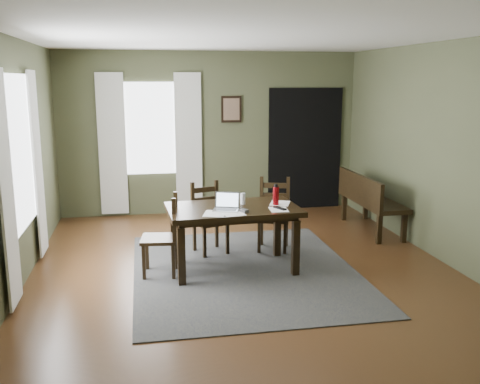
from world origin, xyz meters
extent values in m
cube|color=#492C16|center=(0.00, 0.00, -0.01)|extent=(5.00, 6.00, 0.01)
cube|color=#4A4F33|center=(0.00, 3.00, 1.35)|extent=(5.00, 0.02, 2.70)
cube|color=#4A4F33|center=(0.00, -3.00, 1.35)|extent=(5.00, 0.02, 2.70)
cube|color=#4A4F33|center=(-2.50, 0.00, 1.35)|extent=(0.02, 6.00, 2.70)
cube|color=#4A4F33|center=(2.50, 0.00, 1.35)|extent=(0.02, 6.00, 2.70)
cube|color=white|center=(0.00, 0.00, 2.70)|extent=(5.00, 6.00, 0.02)
cube|color=#363636|center=(0.00, 0.00, 0.01)|extent=(2.60, 3.20, 0.01)
cube|color=black|center=(-0.13, 0.07, 0.74)|extent=(1.57, 0.99, 0.06)
cube|color=black|center=(-0.13, 0.07, 0.69)|extent=(1.40, 0.82, 0.05)
cube|color=black|center=(-0.77, -0.32, 0.34)|extent=(0.09, 0.09, 0.65)
cube|color=black|center=(-0.81, 0.39, 0.34)|extent=(0.09, 0.09, 0.65)
cube|color=black|center=(0.55, -0.25, 0.34)|extent=(0.09, 0.09, 0.65)
cube|color=black|center=(0.51, 0.46, 0.34)|extent=(0.09, 0.09, 0.65)
cube|color=black|center=(-0.99, 0.06, 0.43)|extent=(0.46, 0.46, 0.04)
cube|color=black|center=(-1.14, 0.24, 0.21)|extent=(0.04, 0.04, 0.40)
cube|color=black|center=(-0.81, 0.20, 0.21)|extent=(0.04, 0.04, 0.40)
cube|color=black|center=(-1.18, -0.09, 0.21)|extent=(0.04, 0.04, 0.40)
cube|color=black|center=(-0.85, -0.13, 0.21)|extent=(0.04, 0.04, 0.40)
cube|color=black|center=(-0.79, 0.21, 0.70)|extent=(0.05, 0.05, 0.51)
cube|color=black|center=(-0.83, -0.14, 0.70)|extent=(0.05, 0.05, 0.51)
cube|color=black|center=(-0.81, 0.03, 0.56)|extent=(0.06, 0.30, 0.07)
cube|color=black|center=(-0.81, 0.03, 0.70)|extent=(0.06, 0.30, 0.07)
cube|color=black|center=(-0.81, 0.03, 0.84)|extent=(0.06, 0.30, 0.07)
cube|color=black|center=(-0.31, 0.75, 0.42)|extent=(0.50, 0.50, 0.04)
cube|color=black|center=(-0.41, 0.54, 0.21)|extent=(0.05, 0.05, 0.39)
cube|color=black|center=(-0.51, 0.86, 0.21)|extent=(0.05, 0.05, 0.39)
cube|color=black|center=(-0.10, 0.64, 0.21)|extent=(0.05, 0.05, 0.39)
cube|color=black|center=(-0.20, 0.95, 0.21)|extent=(0.05, 0.05, 0.39)
cube|color=black|center=(-0.52, 0.87, 0.68)|extent=(0.05, 0.05, 0.50)
cube|color=black|center=(-0.19, 0.97, 0.68)|extent=(0.05, 0.05, 0.50)
cube|color=black|center=(-0.36, 0.92, 0.55)|extent=(0.29, 0.11, 0.07)
cube|color=black|center=(-0.36, 0.92, 0.68)|extent=(0.29, 0.11, 0.07)
cube|color=black|center=(-0.36, 0.92, 0.82)|extent=(0.29, 0.11, 0.07)
cube|color=black|center=(0.53, 0.71, 0.44)|extent=(0.53, 0.53, 0.04)
cube|color=black|center=(0.31, 0.61, 0.22)|extent=(0.05, 0.05, 0.41)
cube|color=black|center=(0.42, 0.93, 0.22)|extent=(0.05, 0.05, 0.41)
cube|color=black|center=(0.63, 0.50, 0.22)|extent=(0.05, 0.05, 0.41)
cube|color=black|center=(0.74, 0.82, 0.22)|extent=(0.05, 0.05, 0.41)
cube|color=black|center=(0.42, 0.95, 0.71)|extent=(0.06, 0.06, 0.52)
cube|color=black|center=(0.76, 0.84, 0.71)|extent=(0.06, 0.06, 0.52)
cube|color=black|center=(0.59, 0.89, 0.57)|extent=(0.30, 0.12, 0.07)
cube|color=black|center=(0.59, 0.89, 0.71)|extent=(0.30, 0.12, 0.07)
cube|color=black|center=(0.59, 0.89, 0.84)|extent=(0.30, 0.12, 0.07)
cube|color=black|center=(2.22, 1.37, 0.46)|extent=(0.49, 1.52, 0.07)
cube|color=black|center=(2.41, 0.71, 0.21)|extent=(0.07, 0.07, 0.42)
cube|color=black|center=(2.03, 0.71, 0.21)|extent=(0.07, 0.07, 0.42)
cube|color=black|center=(2.41, 2.02, 0.21)|extent=(0.07, 0.07, 0.42)
cube|color=black|center=(2.03, 2.02, 0.21)|extent=(0.07, 0.07, 0.42)
cube|color=black|center=(2.00, 1.37, 0.68)|extent=(0.05, 1.52, 0.37)
cube|color=#B7B7BC|center=(-0.24, -0.09, 0.78)|extent=(0.34, 0.28, 0.01)
cube|color=#B7B7BC|center=(-0.20, 0.01, 0.88)|extent=(0.29, 0.14, 0.19)
cube|color=silver|center=(-0.20, 0.00, 0.88)|extent=(0.25, 0.12, 0.15)
cube|color=#3F3F42|center=(-0.24, -0.10, 0.79)|extent=(0.27, 0.19, 0.00)
cube|color=#3F3F42|center=(-0.05, -0.21, 0.79)|extent=(0.09, 0.12, 0.03)
cube|color=black|center=(0.39, -0.14, 0.78)|extent=(0.12, 0.19, 0.02)
cylinder|color=silver|center=(0.01, 0.19, 0.84)|extent=(0.08, 0.08, 0.13)
cylinder|color=maroon|center=(0.39, 0.08, 0.88)|extent=(0.09, 0.09, 0.22)
cylinder|color=black|center=(0.39, 0.08, 1.01)|extent=(0.06, 0.06, 0.03)
cube|color=white|center=(-0.38, -0.21, 0.78)|extent=(0.31, 0.35, 0.00)
cube|color=white|center=(0.37, -0.16, 0.78)|extent=(0.22, 0.28, 0.00)
cube|color=white|center=(0.46, 0.15, 0.78)|extent=(0.31, 0.35, 0.00)
cube|color=white|center=(-0.18, -0.23, 0.78)|extent=(0.27, 0.33, 0.00)
cube|color=white|center=(-2.47, 0.20, 1.45)|extent=(0.01, 1.30, 1.70)
cube|color=white|center=(-1.00, 2.97, 1.45)|extent=(1.00, 0.01, 1.50)
cube|color=silver|center=(-2.44, -0.62, 1.20)|extent=(0.03, 0.48, 2.30)
cube|color=silver|center=(-2.44, 1.02, 1.20)|extent=(0.03, 0.48, 2.30)
cube|color=silver|center=(-1.62, 2.94, 1.20)|extent=(0.44, 0.03, 2.30)
cube|color=silver|center=(-0.38, 2.94, 1.20)|extent=(0.44, 0.03, 2.30)
cube|color=black|center=(0.35, 2.97, 1.75)|extent=(0.34, 0.03, 0.44)
cube|color=brown|center=(0.35, 2.96, 1.75)|extent=(0.27, 0.01, 0.36)
cube|color=black|center=(1.65, 2.97, 1.05)|extent=(1.30, 0.03, 2.10)
camera|label=1|loc=(-1.16, -5.93, 2.24)|focal=40.00mm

